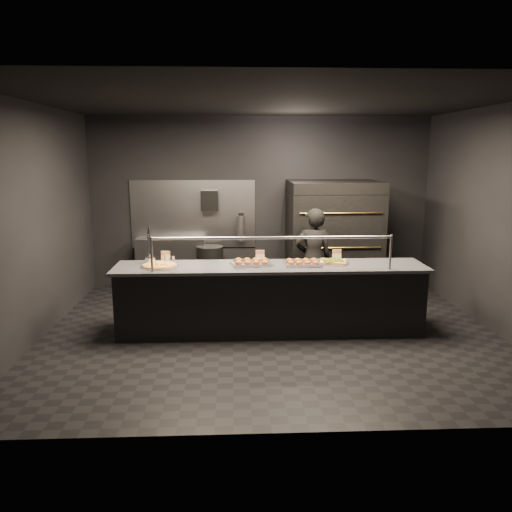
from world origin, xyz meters
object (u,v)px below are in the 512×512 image
at_px(fire_extinguisher, 241,228).
at_px(service_counter, 270,298).
at_px(square_pizza, 333,262).
at_px(trash_bin, 210,268).
at_px(round_pizza, 160,265).
at_px(towel_dispenser, 210,201).
at_px(slider_tray_b, 302,263).
at_px(slider_tray_a, 252,263).
at_px(worker, 313,259).
at_px(prep_shelf, 171,263).
at_px(pizza_oven, 333,237).
at_px(beer_tap, 150,252).

bearing_deg(fire_extinguisher, service_counter, -81.70).
height_order(square_pizza, trash_bin, square_pizza).
xyz_separation_m(fire_extinguisher, round_pizza, (-1.10, -2.41, -0.12)).
height_order(towel_dispenser, slider_tray_b, towel_dispenser).
bearing_deg(service_counter, slider_tray_a, 170.93).
relative_size(slider_tray_b, worker, 0.32).
distance_m(prep_shelf, fire_extinguisher, 1.39).
xyz_separation_m(slider_tray_b, square_pizza, (0.43, 0.09, -0.01)).
height_order(fire_extinguisher, trash_bin, fire_extinguisher).
height_order(pizza_oven, beer_tap, pizza_oven).
bearing_deg(towel_dispenser, pizza_oven, -13.14).
bearing_deg(round_pizza, slider_tray_a, 2.22).
relative_size(round_pizza, trash_bin, 0.65).
xyz_separation_m(towel_dispenser, fire_extinguisher, (0.55, 0.01, -0.49)).
height_order(prep_shelf, beer_tap, beer_tap).
bearing_deg(pizza_oven, square_pizza, -100.92).
xyz_separation_m(prep_shelf, beer_tap, (-0.00, -2.12, 0.62)).
distance_m(towel_dispenser, square_pizza, 2.96).
height_order(fire_extinguisher, slider_tray_b, fire_extinguisher).
relative_size(service_counter, fire_extinguisher, 8.12).
height_order(beer_tap, square_pizza, beer_tap).
distance_m(fire_extinguisher, trash_bin, 0.90).
relative_size(service_counter, prep_shelf, 3.42).
bearing_deg(pizza_oven, prep_shelf, 171.46).
height_order(towel_dispenser, trash_bin, towel_dispenser).
xyz_separation_m(slider_tray_a, slider_tray_b, (0.67, -0.04, -0.00)).
distance_m(pizza_oven, prep_shelf, 2.88).
bearing_deg(prep_shelf, round_pizza, -86.31).
distance_m(slider_tray_b, worker, 1.02).
relative_size(beer_tap, round_pizza, 1.07).
xyz_separation_m(beer_tap, round_pizza, (0.15, -0.21, -0.14)).
bearing_deg(square_pizza, beer_tap, 177.36).
bearing_deg(service_counter, prep_shelf, 124.59).
xyz_separation_m(slider_tray_a, square_pizza, (1.10, 0.05, -0.01)).
bearing_deg(trash_bin, slider_tray_b, -58.29).
bearing_deg(beer_tap, slider_tray_b, -5.58).
bearing_deg(prep_shelf, fire_extinguisher, 3.66).
bearing_deg(square_pizza, pizza_oven, 79.08).
distance_m(round_pizza, square_pizza, 2.30).
relative_size(pizza_oven, round_pizza, 3.75).
relative_size(pizza_oven, beer_tap, 3.52).
xyz_separation_m(round_pizza, slider_tray_a, (1.20, 0.05, 0.02)).
xyz_separation_m(pizza_oven, prep_shelf, (-2.80, 0.42, -0.52)).
xyz_separation_m(prep_shelf, fire_extinguisher, (1.25, 0.08, 0.61)).
height_order(towel_dispenser, beer_tap, towel_dispenser).
bearing_deg(trash_bin, round_pizza, -104.35).
bearing_deg(round_pizza, service_counter, 0.28).
xyz_separation_m(slider_tray_a, trash_bin, (-0.65, 2.10, -0.56)).
bearing_deg(service_counter, worker, 53.18).
height_order(slider_tray_b, trash_bin, slider_tray_b).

